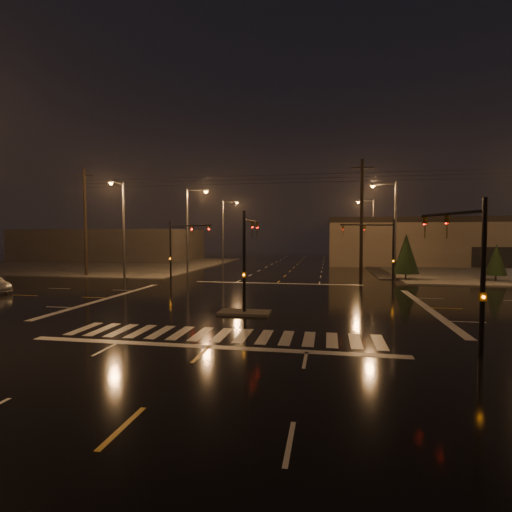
# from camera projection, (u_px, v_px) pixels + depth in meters

# --- Properties ---
(ground) EXTENTS (140.00, 140.00, 0.00)m
(ground) POSITION_uv_depth(u_px,v_px,m) (256.00, 303.00, 27.22)
(ground) COLOR black
(ground) RESTS_ON ground
(sidewalk_nw) EXTENTS (36.00, 36.00, 0.12)m
(sidewalk_nw) POSITION_uv_depth(u_px,v_px,m) (101.00, 264.00, 62.05)
(sidewalk_nw) COLOR #43413C
(sidewalk_nw) RESTS_ON ground
(median_island) EXTENTS (3.00, 1.60, 0.15)m
(median_island) POSITION_uv_depth(u_px,v_px,m) (244.00, 313.00, 23.29)
(median_island) COLOR #43413C
(median_island) RESTS_ON ground
(crosswalk) EXTENTS (15.00, 2.60, 0.01)m
(crosswalk) POSITION_uv_depth(u_px,v_px,m) (222.00, 335.00, 18.38)
(crosswalk) COLOR beige
(crosswalk) RESTS_ON ground
(stop_bar_near) EXTENTS (16.00, 0.50, 0.01)m
(stop_bar_near) POSITION_uv_depth(u_px,v_px,m) (209.00, 347.00, 16.41)
(stop_bar_near) COLOR beige
(stop_bar_near) RESTS_ON ground
(stop_bar_far) EXTENTS (16.00, 0.50, 0.01)m
(stop_bar_far) POSITION_uv_depth(u_px,v_px,m) (277.00, 283.00, 38.03)
(stop_bar_far) COLOR beige
(stop_bar_far) RESTS_ON ground
(commercial_block) EXTENTS (30.00, 18.00, 5.60)m
(commercial_block) POSITION_uv_depth(u_px,v_px,m) (112.00, 245.00, 74.59)
(commercial_block) COLOR #3A3633
(commercial_block) RESTS_ON ground
(signal_mast_median) EXTENTS (0.25, 4.59, 6.00)m
(signal_mast_median) POSITION_uv_depth(u_px,v_px,m) (247.00, 249.00, 24.01)
(signal_mast_median) COLOR black
(signal_mast_median) RESTS_ON ground
(signal_mast_ne) EXTENTS (4.84, 1.86, 6.00)m
(signal_mast_ne) POSITION_uv_depth(u_px,v_px,m) (382.00, 244.00, 35.29)
(signal_mast_ne) COLOR black
(signal_mast_ne) RESTS_ON ground
(signal_mast_nw) EXTENTS (4.84, 1.86, 6.00)m
(signal_mast_nw) POSITION_uv_depth(u_px,v_px,m) (179.00, 243.00, 38.68)
(signal_mast_nw) COLOR black
(signal_mast_nw) RESTS_ON ground
(signal_mast_se) EXTENTS (1.55, 3.87, 6.00)m
(signal_mast_se) POSITION_uv_depth(u_px,v_px,m) (469.00, 258.00, 15.62)
(signal_mast_se) COLOR black
(signal_mast_se) RESTS_ON ground
(streetlight_1) EXTENTS (2.77, 0.32, 10.00)m
(streetlight_1) POSITION_uv_depth(u_px,v_px,m) (190.00, 225.00, 46.60)
(streetlight_1) COLOR #38383A
(streetlight_1) RESTS_ON ground
(streetlight_2) EXTENTS (2.77, 0.32, 10.00)m
(streetlight_2) POSITION_uv_depth(u_px,v_px,m) (225.00, 227.00, 62.32)
(streetlight_2) COLOR #38383A
(streetlight_2) RESTS_ON ground
(streetlight_3) EXTENTS (2.77, 0.32, 10.00)m
(streetlight_3) POSITION_uv_depth(u_px,v_px,m) (392.00, 223.00, 40.64)
(streetlight_3) COLOR #38383A
(streetlight_3) RESTS_ON ground
(streetlight_4) EXTENTS (2.77, 0.32, 10.00)m
(streetlight_4) POSITION_uv_depth(u_px,v_px,m) (371.00, 227.00, 60.29)
(streetlight_4) COLOR #38383A
(streetlight_4) RESTS_ON ground
(streetlight_5) EXTENTS (0.32, 2.77, 10.00)m
(streetlight_5) POSITION_uv_depth(u_px,v_px,m) (122.00, 223.00, 40.76)
(streetlight_5) COLOR #38383A
(streetlight_5) RESTS_ON ground
(utility_pole_0) EXTENTS (2.20, 0.32, 12.00)m
(utility_pole_0) POSITION_uv_depth(u_px,v_px,m) (85.00, 221.00, 44.58)
(utility_pole_0) COLOR black
(utility_pole_0) RESTS_ON ground
(utility_pole_1) EXTENTS (2.20, 0.32, 12.00)m
(utility_pole_1) POSITION_uv_depth(u_px,v_px,m) (362.00, 220.00, 39.23)
(utility_pole_1) COLOR black
(utility_pole_1) RESTS_ON ground
(conifer_0) EXTENTS (2.59, 2.59, 4.75)m
(conifer_0) POSITION_uv_depth(u_px,v_px,m) (406.00, 254.00, 40.60)
(conifer_0) COLOR black
(conifer_0) RESTS_ON ground
(conifer_1) EXTENTS (1.95, 1.95, 3.75)m
(conifer_1) POSITION_uv_depth(u_px,v_px,m) (496.00, 259.00, 38.96)
(conifer_1) COLOR black
(conifer_1) RESTS_ON ground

